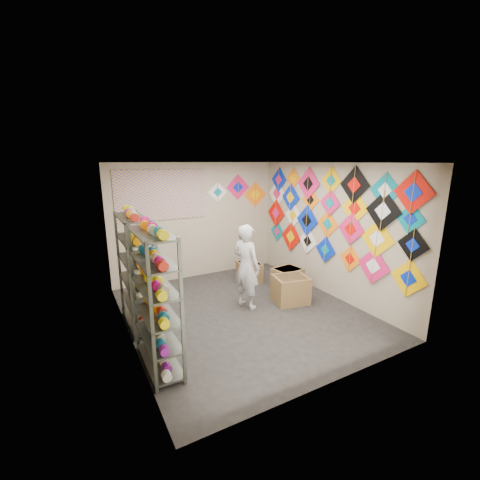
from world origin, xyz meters
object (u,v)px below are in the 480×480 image
shelf_rack_front (156,301)px  shelf_rack_back (136,272)px  shopkeeper (246,266)px  carton_b (287,279)px  carton_c (249,272)px  carton_a (291,289)px

shelf_rack_front → shelf_rack_back: same height
shelf_rack_front → shopkeeper: size_ratio=1.18×
carton_b → carton_c: (-0.50, 0.79, -0.01)m
shopkeeper → carton_b: (1.20, 0.30, -0.57)m
shelf_rack_back → carton_b: bearing=0.6°
shopkeeper → carton_b: size_ratio=2.78×
shelf_rack_back → carton_a: 2.94m
shelf_rack_back → carton_b: size_ratio=3.28×
shelf_rack_back → carton_a: (2.81, -0.53, -0.68)m
shelf_rack_front → carton_a: (2.81, 0.77, -0.68)m
shopkeeper → carton_c: 1.42m
carton_c → shopkeeper: bearing=-116.2°
carton_a → carton_b: (0.34, 0.56, -0.03)m
shelf_rack_front → carton_b: (3.15, 1.33, -0.71)m
shelf_rack_back → carton_b: (3.15, 0.03, -0.71)m
shelf_rack_front → carton_b: size_ratio=3.28×
shopkeeper → carton_b: 1.36m
shelf_rack_back → carton_c: bearing=17.2°
shopkeeper → carton_b: bearing=-96.0°
carton_c → shelf_rack_back: bearing=-156.1°
shopkeeper → carton_a: (0.86, -0.26, -0.54)m
shelf_rack_back → shopkeeper: 1.97m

